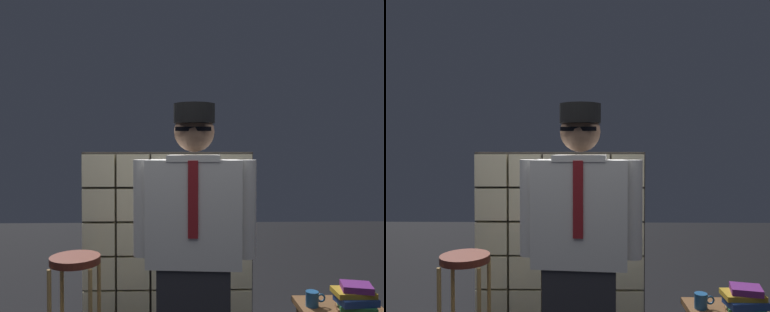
{
  "view_description": "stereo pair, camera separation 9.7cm",
  "coord_description": "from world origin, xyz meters",
  "views": [
    {
      "loc": [
        0.12,
        -1.99,
        1.56
      ],
      "look_at": [
        0.19,
        0.26,
        1.51
      ],
      "focal_mm": 36.08,
      "sensor_mm": 36.0,
      "label": 1
    },
    {
      "loc": [
        0.22,
        -1.99,
        1.56
      ],
      "look_at": [
        0.19,
        0.26,
        1.51
      ],
      "focal_mm": 36.08,
      "sensor_mm": 36.0,
      "label": 2
    }
  ],
  "objects": [
    {
      "name": "glass_block_wall",
      "position": [
        -0.0,
        1.45,
        0.75
      ],
      "size": [
        1.54,
        0.1,
        1.54
      ],
      "color": "beige",
      "rests_on": "ground"
    },
    {
      "name": "standing_person",
      "position": [
        0.2,
        0.25,
        0.94
      ],
      "size": [
        0.72,
        0.32,
        1.81
      ],
      "rotation": [
        0.0,
        0.0,
        -0.09
      ],
      "color": "#28282D",
      "rests_on": "ground"
    },
    {
      "name": "bar_stool",
      "position": [
        -0.6,
        0.65,
        0.6
      ],
      "size": [
        0.34,
        0.34,
        0.81
      ],
      "color": "#592319",
      "rests_on": "ground"
    },
    {
      "name": "book_stack",
      "position": [
        1.19,
        0.32,
        0.63
      ],
      "size": [
        0.25,
        0.23,
        0.17
      ],
      "color": "brown",
      "rests_on": "side_table"
    },
    {
      "name": "coffee_mug",
      "position": [
        0.96,
        0.42,
        0.6
      ],
      "size": [
        0.13,
        0.08,
        0.09
      ],
      "color": "navy",
      "rests_on": "side_table"
    }
  ]
}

